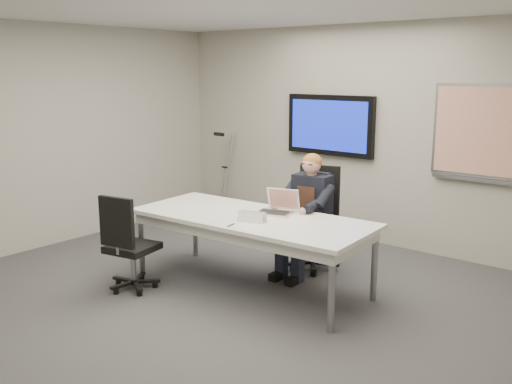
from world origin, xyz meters
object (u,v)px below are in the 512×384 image
Objects in this scene: conference_table at (252,224)px; office_chair_far at (314,237)px; laptop at (278,207)px; office_chair_near at (130,261)px; seated_person at (303,227)px.

office_chair_far is (0.15, 0.93, -0.32)m from conference_table.
office_chair_far is 2.78× the size of laptop.
office_chair_near is at bearing -139.55° from office_chair_far.
laptop is (-0.03, -0.65, 0.47)m from office_chair_far.
laptop is (0.13, 0.28, 0.15)m from conference_table.
conference_table is at bearing -109.73° from seated_person.
office_chair_near is 1.62m from laptop.
office_chair_far is at bearing 77.01° from conference_table.
office_chair_near is 1.88m from seated_person.
laptop reaches higher than office_chair_near.
laptop is (-0.05, -0.39, 0.29)m from seated_person.
seated_person is (1.09, 1.51, 0.22)m from office_chair_near.
seated_person is at bearing -137.04° from office_chair_near.
conference_table is 6.14× the size of laptop.
office_chair_near is (-0.92, -0.84, -0.37)m from conference_table.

